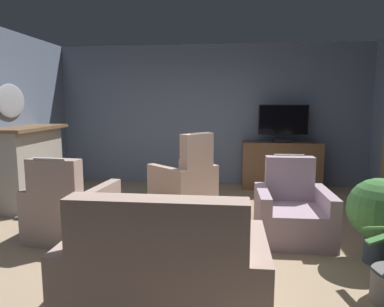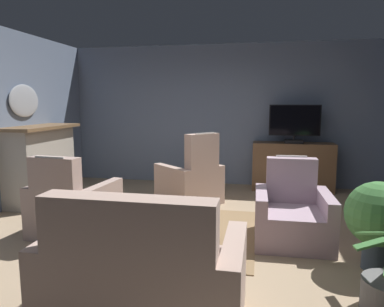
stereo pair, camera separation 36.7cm
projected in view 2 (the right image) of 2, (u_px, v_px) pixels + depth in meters
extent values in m
cube|color=tan|center=(195.00, 239.00, 4.31)|extent=(6.73, 6.52, 0.04)
cube|color=slate|center=(222.00, 115.00, 7.03)|extent=(6.73, 0.10, 2.77)
cube|color=#8E704C|center=(170.00, 231.00, 4.51)|extent=(2.18, 1.98, 0.01)
cube|color=#4C4C51|center=(67.00, 201.00, 5.83)|extent=(0.50, 1.52, 0.04)
cube|color=#ADA393|center=(40.00, 165.00, 5.83)|extent=(0.49, 1.32, 1.22)
cube|color=black|center=(53.00, 183.00, 5.84)|extent=(0.10, 0.74, 0.52)
cube|color=brown|center=(40.00, 127.00, 5.73)|extent=(0.61, 1.48, 0.05)
ellipsoid|color=#B2B7BF|center=(24.00, 101.00, 5.72)|extent=(0.06, 0.73, 0.53)
cube|color=#4A3523|center=(292.00, 189.00, 6.63)|extent=(1.41, 0.38, 0.06)
cube|color=brown|center=(292.00, 167.00, 6.57)|extent=(1.47, 0.44, 0.90)
sphere|color=tan|center=(279.00, 166.00, 6.38)|extent=(0.03, 0.03, 0.03)
sphere|color=tan|center=(309.00, 167.00, 6.28)|extent=(0.03, 0.03, 0.03)
cube|color=black|center=(294.00, 142.00, 6.45)|extent=(0.33, 0.20, 0.06)
cylinder|color=black|center=(294.00, 138.00, 6.44)|extent=(0.04, 0.04, 0.08)
cube|color=black|center=(295.00, 120.00, 6.39)|extent=(0.91, 0.05, 0.56)
cube|color=black|center=(295.00, 120.00, 6.36)|extent=(0.87, 0.01, 0.52)
cube|color=brown|center=(170.00, 210.00, 4.00)|extent=(1.19, 0.67, 0.03)
cylinder|color=brown|center=(216.00, 223.00, 4.21)|extent=(0.04, 0.04, 0.42)
cylinder|color=brown|center=(131.00, 220.00, 4.31)|extent=(0.04, 0.04, 0.42)
cylinder|color=brown|center=(215.00, 238.00, 3.75)|extent=(0.04, 0.04, 0.42)
cylinder|color=brown|center=(120.00, 234.00, 3.85)|extent=(0.04, 0.04, 0.42)
cube|color=black|center=(178.00, 207.00, 4.00)|extent=(0.18, 0.09, 0.02)
cube|color=#BC9E8E|center=(146.00, 290.00, 2.68)|extent=(1.17, 0.89, 0.44)
cube|color=#BC9E8E|center=(128.00, 243.00, 2.27)|extent=(1.17, 0.20, 0.61)
cube|color=#BC9E8E|center=(67.00, 269.00, 2.79)|extent=(0.15, 0.89, 0.66)
cube|color=#BC9E8E|center=(233.00, 285.00, 2.54)|extent=(0.15, 0.89, 0.66)
cube|color=#A84C51|center=(142.00, 256.00, 2.50)|extent=(0.37, 0.15, 0.36)
cube|color=#BC9E8E|center=(189.00, 189.00, 5.82)|extent=(1.02, 0.99, 0.43)
cube|color=#BC9E8E|center=(202.00, 157.00, 5.46)|extent=(0.50, 0.53, 0.73)
cube|color=#BC9E8E|center=(172.00, 186.00, 5.60)|extent=(0.73, 0.67, 0.63)
cube|color=#BC9E8E|center=(205.00, 181.00, 6.01)|extent=(0.73, 0.67, 0.63)
cube|color=white|center=(205.00, 140.00, 5.37)|extent=(0.25, 0.28, 0.24)
cube|color=#AD93A3|center=(292.00, 226.00, 4.14)|extent=(0.62, 0.86, 0.40)
cube|color=#AD93A3|center=(291.00, 180.00, 4.40)|extent=(0.61, 0.19, 0.56)
cube|color=#AD93A3|center=(325.00, 220.00, 4.06)|extent=(0.14, 0.86, 0.60)
cube|color=#AD93A3|center=(261.00, 216.00, 4.19)|extent=(0.14, 0.86, 0.60)
cube|color=white|center=(291.00, 165.00, 4.44)|extent=(0.38, 0.03, 0.24)
cube|color=#A3897F|center=(76.00, 215.00, 4.47)|extent=(0.70, 0.95, 0.44)
cube|color=#A3897F|center=(55.00, 182.00, 4.06)|extent=(0.63, 0.25, 0.58)
cube|color=#A3897F|center=(51.00, 205.00, 4.56)|extent=(0.23, 0.90, 0.64)
cube|color=#A3897F|center=(101.00, 210.00, 4.35)|extent=(0.23, 0.90, 0.64)
cube|color=white|center=(50.00, 167.00, 3.97)|extent=(0.38, 0.06, 0.24)
cube|color=#4C8E47|center=(375.00, 233.00, 2.89)|extent=(0.23, 0.40, 0.17)
cube|color=#4C8E47|center=(375.00, 243.00, 2.69)|extent=(0.31, 0.13, 0.11)
cylinder|color=#3D4C5B|center=(376.00, 255.00, 3.48)|extent=(0.26, 0.26, 0.29)
sphere|color=#4C8E47|center=(379.00, 214.00, 3.42)|extent=(0.64, 0.64, 0.64)
ellipsoid|color=#937A5B|center=(112.00, 206.00, 5.34)|extent=(0.21, 0.35, 0.16)
sphere|color=#937A5B|center=(115.00, 201.00, 5.53)|extent=(0.12, 0.12, 0.12)
cone|color=#937A5B|center=(113.00, 197.00, 5.53)|extent=(0.04, 0.04, 0.04)
cone|color=#937A5B|center=(117.00, 197.00, 5.53)|extent=(0.04, 0.04, 0.04)
cylinder|color=#937A5B|center=(104.00, 214.00, 5.08)|extent=(0.07, 0.23, 0.09)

